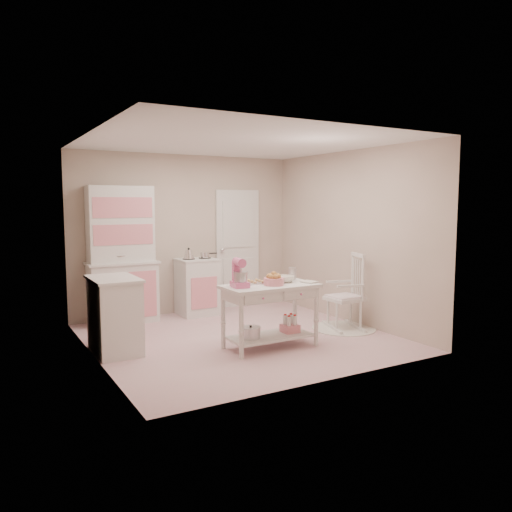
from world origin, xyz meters
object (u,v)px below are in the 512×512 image
(stove, at_px, (197,286))
(work_table, at_px, (270,316))
(rocking_chair, at_px, (344,291))
(stand_mixer, at_px, (240,273))
(base_cabinet, at_px, (115,315))
(hutch, at_px, (122,255))
(bread_basket, at_px, (274,282))

(stove, height_order, work_table, stove)
(rocking_chair, bearing_deg, stand_mixer, -155.46)
(base_cabinet, distance_m, work_table, 1.91)
(work_table, bearing_deg, hutch, 119.04)
(base_cabinet, height_order, bread_basket, base_cabinet)
(hutch, xyz_separation_m, base_cabinet, (-0.50, -1.47, -0.58))
(work_table, bearing_deg, stand_mixer, 177.27)
(stove, relative_size, bread_basket, 3.68)
(stove, bearing_deg, bread_basket, -88.25)
(rocking_chair, bearing_deg, hutch, 160.28)
(work_table, height_order, bread_basket, bread_basket)
(hutch, bearing_deg, stove, -2.39)
(base_cabinet, bearing_deg, stand_mixer, -29.67)
(hutch, distance_m, stove, 1.33)
(rocking_chair, height_order, bread_basket, rocking_chair)
(bread_basket, bearing_deg, base_cabinet, 154.95)
(base_cabinet, relative_size, work_table, 0.77)
(hutch, bearing_deg, base_cabinet, -108.63)
(rocking_chair, distance_m, work_table, 1.45)
(stove, xyz_separation_m, bread_basket, (0.07, -2.25, 0.39))
(work_table, xyz_separation_m, stand_mixer, (-0.42, 0.02, 0.57))
(stove, relative_size, work_table, 0.77)
(base_cabinet, relative_size, rocking_chair, 0.84)
(stove, distance_m, stand_mixer, 2.27)
(stove, bearing_deg, base_cabinet, -139.99)
(hutch, xyz_separation_m, stand_mixer, (0.83, -2.23, -0.07))
(stand_mixer, bearing_deg, hutch, 118.66)
(base_cabinet, bearing_deg, hutch, 71.37)
(rocking_chair, relative_size, work_table, 0.92)
(rocking_chair, bearing_deg, work_table, -152.46)
(hutch, bearing_deg, work_table, -60.96)
(stand_mixer, bearing_deg, work_table, 5.54)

